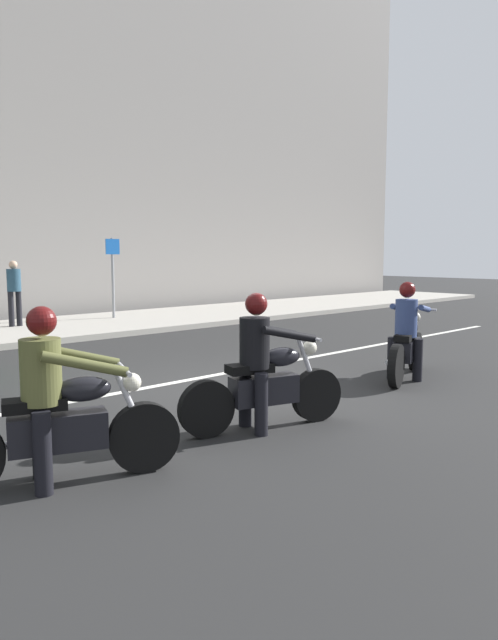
{
  "coord_description": "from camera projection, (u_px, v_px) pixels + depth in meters",
  "views": [
    {
      "loc": [
        -5.59,
        -6.34,
        1.99
      ],
      "look_at": [
        -0.28,
        -0.73,
        1.11
      ],
      "focal_mm": 32.78,
      "sensor_mm": 36.0,
      "label": 1
    }
  ],
  "objects": [
    {
      "name": "lane_marking_stripe",
      "position": [
        237.0,
        371.0,
        9.94
      ],
      "size": [
        18.0,
        0.14,
        0.01
      ],
      "primitive_type": "cube",
      "color": "silver",
      "rests_on": "ground_plane"
    },
    {
      "name": "ground_plane",
      "position": [
        229.0,
        389.0,
        8.62
      ],
      "size": [
        80.0,
        80.0,
        0.0
      ],
      "primitive_type": "plane",
      "color": "#252525"
    },
    {
      "name": "pedestrian_bystander",
      "position": [
        14.0,
        288.0,
        14.85
      ],
      "size": [
        0.34,
        0.34,
        1.67
      ],
      "color": "black",
      "rests_on": "sidewalk_slab"
    },
    {
      "name": "motorcycle_with_rider_black_leather",
      "position": [
        263.0,
        374.0,
        6.59
      ],
      "size": [
        1.99,
        0.87,
        1.56
      ],
      "color": "black",
      "rests_on": "ground_plane"
    },
    {
      "name": "motorcycle_with_rider_denim_blue",
      "position": [
        407.0,
        339.0,
        9.28
      ],
      "size": [
        2.05,
        0.95,
        1.55
      ],
      "color": "black",
      "rests_on": "ground_plane"
    },
    {
      "name": "sidewalk_slab",
      "position": [
        14.0,
        332.0,
        14.38
      ],
      "size": [
        40.0,
        4.4,
        0.14
      ],
      "primitive_type": "cube",
      "color": "#A8A399",
      "rests_on": "ground_plane"
    },
    {
      "name": "motorcycle_with_rider_olive",
      "position": [
        56.0,
        412.0,
        5.01
      ],
      "size": [
        2.03,
        0.98,
        1.55
      ],
      "color": "black",
      "rests_on": "ground_plane"
    },
    {
      "name": "street_sign_post",
      "position": [
        113.0,
        269.0,
        16.79
      ],
      "size": [
        0.44,
        0.08,
        2.3
      ],
      "color": "gray",
      "rests_on": "sidewalk_slab"
    }
  ]
}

